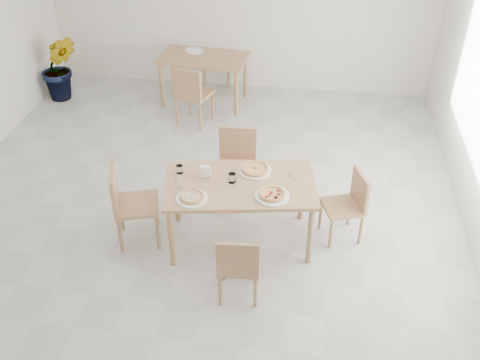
# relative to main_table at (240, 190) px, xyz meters

# --- Properties ---
(main_table) EXTENTS (1.65, 1.11, 0.75)m
(main_table) POSITION_rel_main_table_xyz_m (0.00, 0.00, 0.00)
(main_table) COLOR tan
(main_table) RESTS_ON ground
(chair_south) EXTENTS (0.41, 0.41, 0.78)m
(chair_south) POSITION_rel_main_table_xyz_m (0.11, -0.84, -0.22)
(chair_south) COLOR tan
(chair_south) RESTS_ON ground
(chair_north) EXTENTS (0.44, 0.44, 0.87)m
(chair_north) POSITION_rel_main_table_xyz_m (-0.16, 0.80, -0.16)
(chair_north) COLOR tan
(chair_north) RESTS_ON ground
(chair_west) EXTENTS (0.56, 0.56, 0.91)m
(chair_west) POSITION_rel_main_table_xyz_m (-1.15, -0.15, -0.14)
(chair_west) COLOR tan
(chair_west) RESTS_ON ground
(chair_east) EXTENTS (0.50, 0.50, 0.78)m
(chair_east) POSITION_rel_main_table_xyz_m (1.13, 0.25, -0.21)
(chair_east) COLOR tan
(chair_east) RESTS_ON ground
(plate_margherita) EXTENTS (0.35, 0.35, 0.02)m
(plate_margherita) POSITION_rel_main_table_xyz_m (0.12, 0.24, 0.09)
(plate_margherita) COLOR white
(plate_margherita) RESTS_ON main_table
(plate_mushroom) EXTENTS (0.31, 0.31, 0.02)m
(plate_mushroom) POSITION_rel_main_table_xyz_m (-0.42, -0.33, 0.09)
(plate_mushroom) COLOR white
(plate_mushroom) RESTS_ON main_table
(plate_pepperoni) EXTENTS (0.34, 0.34, 0.02)m
(plate_pepperoni) POSITION_rel_main_table_xyz_m (0.34, -0.18, 0.09)
(plate_pepperoni) COLOR white
(plate_pepperoni) RESTS_ON main_table
(pizza_margherita) EXTENTS (0.38, 0.38, 0.03)m
(pizza_margherita) POSITION_rel_main_table_xyz_m (0.12, 0.24, 0.11)
(pizza_margherita) COLOR #F0B271
(pizza_margherita) RESTS_ON plate_margherita
(pizza_mushroom) EXTENTS (0.26, 0.26, 0.03)m
(pizza_mushroom) POSITION_rel_main_table_xyz_m (-0.42, -0.33, 0.11)
(pizza_mushroom) COLOR #F0B271
(pizza_mushroom) RESTS_ON plate_mushroom
(pizza_pepperoni) EXTENTS (0.27, 0.27, 0.03)m
(pizza_pepperoni) POSITION_rel_main_table_xyz_m (0.34, -0.18, 0.11)
(pizza_pepperoni) COLOR #F0B271
(pizza_pepperoni) RESTS_ON plate_pepperoni
(tumbler_a) EXTENTS (0.08, 0.08, 0.10)m
(tumbler_a) POSITION_rel_main_table_xyz_m (-0.08, 0.01, 0.13)
(tumbler_a) COLOR white
(tumbler_a) RESTS_ON main_table
(tumbler_b) EXTENTS (0.07, 0.07, 0.09)m
(tumbler_b) POSITION_rel_main_table_xyz_m (-0.64, 0.10, 0.13)
(tumbler_b) COLOR white
(tumbler_b) RESTS_ON main_table
(napkin_holder) EXTENTS (0.12, 0.07, 0.13)m
(napkin_holder) POSITION_rel_main_table_xyz_m (-0.37, 0.06, 0.14)
(napkin_holder) COLOR silver
(napkin_holder) RESTS_ON main_table
(fork_a) EXTENTS (0.11, 0.17, 0.01)m
(fork_a) POSITION_rel_main_table_xyz_m (0.51, 0.20, 0.08)
(fork_a) COLOR silver
(fork_a) RESTS_ON main_table
(fork_b) EXTENTS (0.12, 0.17, 0.01)m
(fork_b) POSITION_rel_main_table_xyz_m (-0.60, -0.11, 0.08)
(fork_b) COLOR silver
(fork_b) RESTS_ON main_table
(second_table) EXTENTS (1.35, 0.85, 0.75)m
(second_table) POSITION_rel_main_table_xyz_m (-1.01, 3.16, -0.02)
(second_table) COLOR tan
(second_table) RESTS_ON ground
(chair_back_s) EXTENTS (0.55, 0.55, 0.90)m
(chair_back_s) POSITION_rel_main_table_xyz_m (-1.05, 2.42, -0.15)
(chair_back_s) COLOR tan
(chair_back_s) RESTS_ON ground
(chair_back_n) EXTENTS (0.55, 0.55, 0.91)m
(chair_back_n) POSITION_rel_main_table_xyz_m (-0.98, 3.92, -0.14)
(chair_back_n) COLOR tan
(chair_back_n) RESTS_ON ground
(plate_empty) EXTENTS (0.27, 0.27, 0.02)m
(plate_empty) POSITION_rel_main_table_xyz_m (-1.18, 3.34, 0.09)
(plate_empty) COLOR white
(plate_empty) RESTS_ON second_table
(potted_plant) EXTENTS (0.70, 0.64, 1.03)m
(potted_plant) POSITION_rel_main_table_xyz_m (-3.22, 2.98, -0.16)
(potted_plant) COLOR #2C5F1C
(potted_plant) RESTS_ON ground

